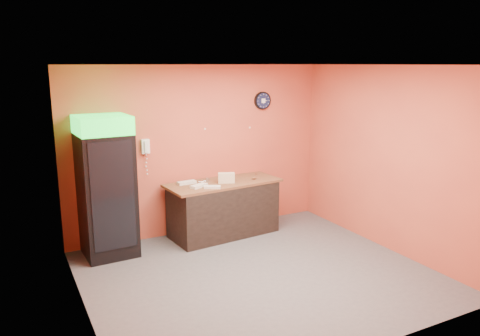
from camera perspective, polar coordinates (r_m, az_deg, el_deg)
floor at (r=6.56m, az=2.20°, el=-12.81°), size 4.50×4.50×0.00m
back_wall at (r=7.85m, az=-4.94°, el=2.20°), size 4.50×0.02×2.80m
left_wall at (r=5.38m, az=-19.06°, el=-3.35°), size 0.02×4.00×2.80m
right_wall at (r=7.44m, az=17.55°, el=1.07°), size 0.02×4.00×2.80m
ceiling at (r=5.92m, az=2.43°, el=12.47°), size 4.50×4.00×0.02m
beverage_cooler at (r=7.10m, az=-15.92°, el=-2.50°), size 0.76×0.78×2.09m
prep_counter at (r=7.84m, az=-2.04°, el=-5.05°), size 1.81×0.93×0.87m
wall_clock at (r=8.25m, az=2.77°, el=8.21°), size 0.31×0.06×0.31m
wall_phone at (r=7.47m, az=-11.45°, el=2.60°), size 0.12×0.11×0.23m
butcher_paper at (r=7.71m, az=-2.06°, el=-1.83°), size 1.95×0.94×0.04m
sub_roll_stack at (r=7.61m, az=-1.67°, el=-1.21°), size 0.28×0.18×0.17m
wrapped_sandwich_left at (r=7.39m, az=-5.03°, el=-2.18°), size 0.32×0.23×0.04m
wrapped_sandwich_mid at (r=7.32m, az=-3.41°, el=-2.32°), size 0.28×0.21×0.04m
wrapped_sandwich_right at (r=7.61m, az=-6.51°, el=-1.77°), size 0.31×0.15×0.04m
kitchen_tool at (r=7.72m, az=-3.99°, el=-1.43°), size 0.06×0.06×0.06m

